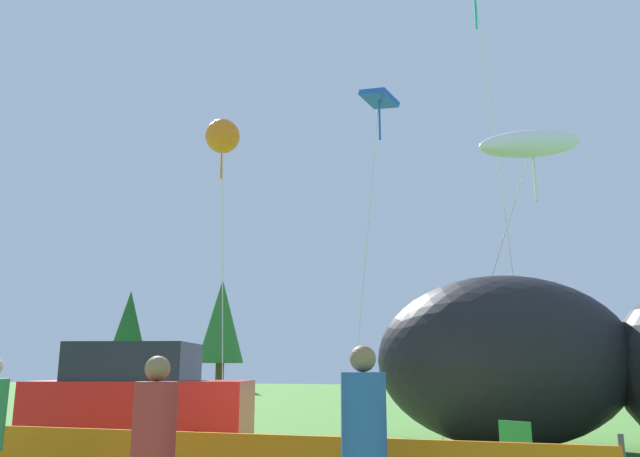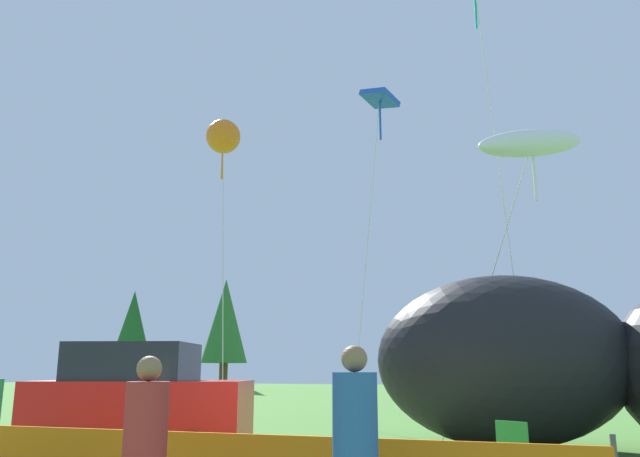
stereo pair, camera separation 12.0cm
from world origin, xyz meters
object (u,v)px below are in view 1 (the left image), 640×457
kite_white_ghost (532,144)px  kite_orange_flower (223,137)px  kite_blue_box (379,105)px  folding_chair (510,451)px  spectator_in_white_shirt (153,449)px  parked_car (141,402)px  spectator_in_red_shirt (364,443)px  inflatable_cat (557,367)px

kite_white_ghost → kite_orange_flower: (-8.41, 1.80, 1.82)m
kite_blue_box → kite_orange_flower: bearing=-161.4°
folding_chair → kite_white_ghost: size_ratio=0.13×
folding_chair → spectator_in_white_shirt: bearing=-1.5°
spectator_in_white_shirt → kite_blue_box: bearing=92.3°
folding_chair → kite_orange_flower: size_ratio=0.10×
spectator_in_white_shirt → kite_orange_flower: bearing=114.6°
parked_car → spectator_in_red_shirt: parked_car is taller
spectator_in_red_shirt → kite_blue_box: bearing=100.8°
spectator_in_red_shirt → parked_car: bearing=137.9°
inflatable_cat → kite_orange_flower: (-8.56, 1.53, 6.56)m
spectator_in_red_shirt → kite_orange_flower: kite_orange_flower is taller
inflatable_cat → kite_white_ghost: kite_white_ghost is taller
kite_orange_flower → kite_blue_box: bearing=18.6°
folding_chair → spectator_in_red_shirt: 3.73m
folding_chair → kite_orange_flower: (-7.65, 6.49, 7.67)m
parked_car → kite_blue_box: bearing=49.0°
spectator_in_red_shirt → spectator_in_white_shirt: (-1.71, -0.54, -0.05)m
inflatable_cat → spectator_in_red_shirt: (-2.02, -8.49, -0.67)m
spectator_in_red_shirt → kite_blue_box: kite_blue_box is taller
spectator_in_red_shirt → folding_chair: bearing=72.6°
kite_orange_flower → inflatable_cat: bearing=-10.1°
parked_car → kite_orange_flower: 8.93m
parked_car → kite_white_ghost: 9.64m
parked_car → spectator_in_white_shirt: size_ratio=2.47×
spectator_in_white_shirt → folding_chair: bearing=55.4°
spectator_in_red_shirt → kite_blue_box: size_ratio=0.19×
spectator_in_white_shirt → kite_orange_flower: (-4.83, 10.57, 7.28)m
spectator_in_white_shirt → kite_white_ghost: size_ratio=0.24×
parked_car → inflatable_cat: bearing=10.7°
folding_chair → spectator_in_red_shirt: (-1.11, -3.53, 0.44)m
kite_orange_flower → kite_blue_box: 4.69m
spectator_in_white_shirt → spectator_in_red_shirt: bearing=17.6°
parked_car → kite_blue_box: (3.19, 6.61, 8.22)m
kite_white_ghost → kite_blue_box: bearing=141.3°
inflatable_cat → spectator_in_red_shirt: bearing=-102.1°
folding_chair → kite_blue_box: size_ratio=0.09×
parked_car → kite_white_ghost: (7.26, 3.35, 5.38)m
folding_chair → spectator_in_red_shirt: bearing=15.7°
folding_chair → spectator_in_white_shirt: (-2.82, -4.08, 0.39)m
spectator_in_white_shirt → kite_blue_box: (-0.49, 12.03, 8.30)m
kite_white_ghost → kite_blue_box: kite_blue_box is taller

